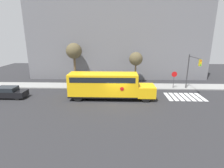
# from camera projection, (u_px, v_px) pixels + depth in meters

# --- Properties ---
(ground_plane) EXTENTS (60.00, 60.00, 0.00)m
(ground_plane) POSITION_uv_depth(u_px,v_px,m) (117.00, 102.00, 21.04)
(ground_plane) COLOR #28282B
(sidewalk_strip) EXTENTS (44.00, 3.00, 0.15)m
(sidewalk_strip) POSITION_uv_depth(u_px,v_px,m) (117.00, 86.00, 27.29)
(sidewalk_strip) COLOR gray
(sidewalk_strip) RESTS_ON ground
(building_backdrop) EXTENTS (32.00, 4.00, 13.93)m
(building_backdrop) POSITION_uv_depth(u_px,v_px,m) (118.00, 40.00, 31.71)
(building_backdrop) COLOR slate
(building_backdrop) RESTS_ON ground
(crosswalk_stripes) EXTENTS (4.70, 3.20, 0.01)m
(crosswalk_stripes) POSITION_uv_depth(u_px,v_px,m) (184.00, 97.00, 22.69)
(crosswalk_stripes) COLOR white
(crosswalk_stripes) RESTS_ON ground
(school_bus) EXTENTS (10.53, 2.57, 3.24)m
(school_bus) POSITION_uv_depth(u_px,v_px,m) (107.00, 85.00, 21.57)
(school_bus) COLOR yellow
(school_bus) RESTS_ON ground
(parked_car) EXTENTS (4.19, 1.75, 1.46)m
(parked_car) POSITION_uv_depth(u_px,v_px,m) (9.00, 92.00, 22.14)
(parked_car) COLOR black
(parked_car) RESTS_ON ground
(stop_sign) EXTENTS (0.80, 0.10, 2.66)m
(stop_sign) POSITION_uv_depth(u_px,v_px,m) (174.00, 77.00, 25.55)
(stop_sign) COLOR #38383A
(stop_sign) RESTS_ON ground
(traffic_light) EXTENTS (0.28, 3.76, 5.14)m
(traffic_light) POSITION_uv_depth(u_px,v_px,m) (192.00, 68.00, 23.98)
(traffic_light) COLOR #38383A
(traffic_light) RESTS_ON ground
(tree_near_sidewalk) EXTENTS (2.61, 2.61, 6.56)m
(tree_near_sidewalk) POSITION_uv_depth(u_px,v_px,m) (74.00, 52.00, 28.85)
(tree_near_sidewalk) COLOR brown
(tree_near_sidewalk) RESTS_ON ground
(tree_far_sidewalk) EXTENTS (2.18, 2.18, 5.18)m
(tree_far_sidewalk) POSITION_uv_depth(u_px,v_px,m) (136.00, 59.00, 28.11)
(tree_far_sidewalk) COLOR brown
(tree_far_sidewalk) RESTS_ON ground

